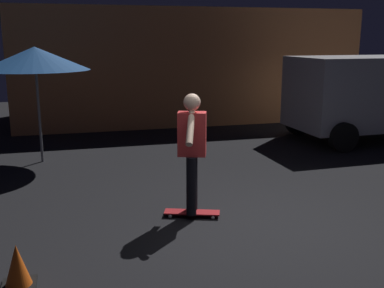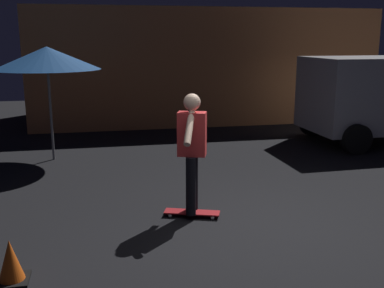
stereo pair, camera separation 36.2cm
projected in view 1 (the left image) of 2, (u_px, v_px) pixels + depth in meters
The scene contains 7 objects.
ground_plane at pixel (246, 227), 6.14m from camera, with size 28.00×28.00×0.00m, color black.
low_building at pixel (183, 65), 14.48m from camera, with size 10.02×3.76×3.29m.
parked_van at pixel (384, 92), 11.37m from camera, with size 4.65×2.30×2.03m.
patio_umbrella at pixel (35, 59), 8.95m from camera, with size 2.10×2.10×2.30m.
skateboard_ridden at pixel (192, 213), 6.51m from camera, with size 0.80×0.45×0.07m.
skater at pixel (192, 145), 6.29m from camera, with size 0.43×0.95×1.67m.
traffic_cone at pixel (17, 268), 4.62m from camera, with size 0.34×0.34×0.46m.
Camera 1 is at (-2.19, -5.35, 2.46)m, focal length 43.16 mm.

